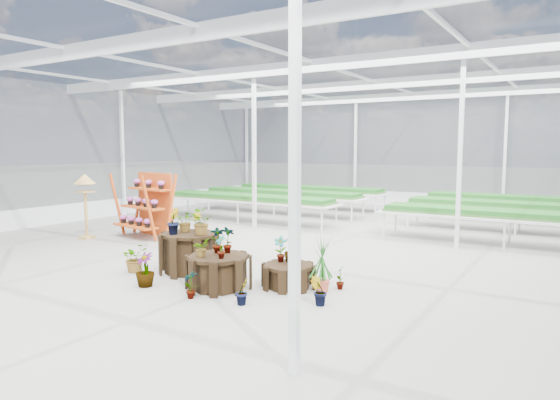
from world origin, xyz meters
The scene contains 10 objects.
ground_plane centered at (0.00, 0.00, 0.00)m, with size 24.00×24.00×0.00m, color gray.
greenhouse_shell centered at (0.00, 0.00, 2.25)m, with size 18.00×24.00×4.50m, color white, non-canonical shape.
steel_frame centered at (0.00, 0.00, 2.25)m, with size 18.00×24.00×4.50m, color silver, non-canonical shape.
nursery_benches centered at (0.00, 7.20, 0.42)m, with size 16.00×7.00×0.84m, color silver, non-canonical shape.
plinth_tall centered at (-0.97, -1.23, 0.39)m, with size 1.15×1.15×0.78m, color black.
plinth_mid centered at (0.23, -1.83, 0.29)m, with size 1.12×1.12×0.59m, color black.
plinth_low centered at (1.23, -1.13, 0.21)m, with size 0.92×0.92×0.41m, color black.
shelf_rack centered at (-4.66, 1.07, 0.88)m, with size 1.66×0.88×1.76m, color #AD4112, non-canonical shape.
bird_table centered at (-5.79, 0.08, 0.88)m, with size 0.42×0.42×1.76m, color #AF8842, non-canonical shape.
nursery_plants centered at (-0.57, -1.13, 0.50)m, with size 4.55×2.53×1.30m.
Camera 1 is at (5.59, -8.51, 2.45)m, focal length 32.00 mm.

